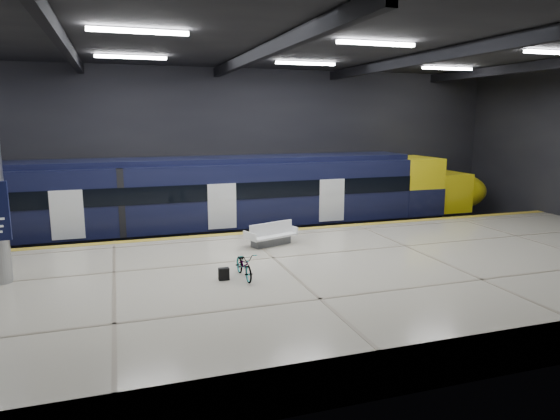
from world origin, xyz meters
name	(u,v)px	position (x,y,z in m)	size (l,w,h in m)	color
ground	(265,280)	(0.00, 0.00, 0.00)	(30.00, 30.00, 0.00)	black
room_shell	(264,116)	(0.00, 0.00, 5.72)	(30.10, 16.10, 8.05)	black
platform	(288,288)	(0.00, -2.50, 0.55)	(30.00, 11.00, 1.10)	beige
safety_strip	(245,233)	(0.00, 2.75, 1.11)	(30.00, 0.40, 0.01)	gold
rails	(231,242)	(0.00, 5.50, 0.08)	(30.00, 1.52, 0.16)	gray
train	(188,201)	(-1.85, 5.50, 2.06)	(29.40, 2.84, 3.79)	black
bench	(271,237)	(0.42, 0.61, 1.40)	(2.05, 1.36, 0.84)	#595B60
bicycle	(244,265)	(-1.42, -2.74, 1.49)	(0.52, 1.48, 0.78)	#99999E
pannier_bag	(224,274)	(-2.02, -2.74, 1.28)	(0.30, 0.18, 0.35)	black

